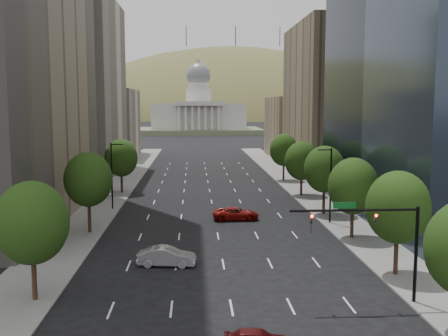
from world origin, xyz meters
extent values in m
cube|color=slate|center=(-15.50, 60.00, 0.07)|extent=(6.00, 200.00, 0.15)
cube|color=slate|center=(15.50, 60.00, 0.07)|extent=(6.00, 200.00, 0.15)
cube|color=beige|center=(-25.00, 103.00, 17.50)|extent=(14.00, 30.00, 35.00)
cube|color=beige|center=(-25.00, 136.00, 9.00)|extent=(14.00, 26.00, 18.00)
cube|color=#8C7759|center=(25.00, 100.00, 15.00)|extent=(14.00, 30.00, 30.00)
cube|color=#8C7759|center=(25.00, 133.00, 8.00)|extent=(14.00, 26.00, 16.00)
cylinder|color=#382316|center=(14.00, 36.00, 2.00)|extent=(0.36, 0.36, 4.00)
ellipsoid|color=#18320D|center=(14.00, 36.00, 5.76)|extent=(5.20, 5.20, 5.98)
cylinder|color=#382316|center=(14.00, 48.00, 1.95)|extent=(0.36, 0.36, 3.90)
ellipsoid|color=#18320D|center=(14.00, 48.00, 5.62)|extent=(5.20, 5.20, 5.98)
cylinder|color=#382316|center=(14.00, 60.00, 2.05)|extent=(0.36, 0.36, 4.10)
ellipsoid|color=#18320D|center=(14.00, 60.00, 5.90)|extent=(5.20, 5.20, 5.98)
cylinder|color=#382316|center=(14.00, 74.00, 1.90)|extent=(0.36, 0.36, 3.80)
ellipsoid|color=#18320D|center=(14.00, 74.00, 5.47)|extent=(5.20, 5.20, 5.98)
cylinder|color=#382316|center=(14.00, 90.00, 2.00)|extent=(0.36, 0.36, 4.00)
ellipsoid|color=#18320D|center=(14.00, 90.00, 5.76)|extent=(5.20, 5.20, 5.98)
cylinder|color=#382316|center=(-14.00, 32.00, 2.00)|extent=(0.36, 0.36, 4.00)
ellipsoid|color=#18320D|center=(-14.00, 32.00, 5.76)|extent=(5.20, 5.20, 5.98)
cylinder|color=#382316|center=(-14.00, 52.00, 2.08)|extent=(0.36, 0.36, 4.15)
ellipsoid|color=#18320D|center=(-14.00, 52.00, 5.98)|extent=(5.20, 5.20, 5.98)
cylinder|color=#382316|center=(-14.00, 78.00, 1.98)|extent=(0.36, 0.36, 3.95)
ellipsoid|color=#18320D|center=(-14.00, 78.00, 5.69)|extent=(5.20, 5.20, 5.98)
cylinder|color=black|center=(13.50, 55.00, 4.50)|extent=(0.20, 0.20, 9.00)
cylinder|color=black|center=(12.70, 55.00, 8.80)|extent=(1.60, 0.14, 0.14)
cylinder|color=black|center=(-13.50, 65.00, 4.50)|extent=(0.20, 0.20, 9.00)
cylinder|color=black|center=(-12.70, 65.00, 8.80)|extent=(1.60, 0.14, 0.14)
cylinder|color=black|center=(13.00, 30.00, 3.50)|extent=(0.24, 0.24, 7.00)
cylinder|color=black|center=(8.50, 30.00, 6.80)|extent=(9.00, 0.18, 0.18)
imported|color=black|center=(10.00, 30.00, 6.25)|extent=(0.18, 0.22, 1.10)
imported|color=black|center=(5.50, 30.00, 6.25)|extent=(0.18, 0.22, 1.10)
sphere|color=#FF0C07|center=(10.00, 29.82, 6.45)|extent=(0.20, 0.20, 0.20)
sphere|color=#FF0C07|center=(5.50, 29.82, 6.45)|extent=(0.20, 0.20, 0.20)
cube|color=#0C591E|center=(7.80, 30.00, 7.15)|extent=(1.60, 0.06, 0.45)
cube|color=#596647|center=(0.00, 250.00, 1.25)|extent=(60.00, 40.00, 2.50)
cube|color=silver|center=(0.00, 250.00, 8.50)|extent=(44.00, 26.00, 12.00)
cube|color=silver|center=(0.00, 236.00, 14.50)|extent=(22.00, 4.00, 2.00)
cylinder|color=silver|center=(0.00, 250.00, 18.00)|extent=(12.00, 12.00, 7.00)
cylinder|color=silver|center=(0.00, 250.00, 23.00)|extent=(9.60, 9.60, 3.00)
sphere|color=slate|center=(0.00, 250.00, 28.10)|extent=(11.60, 11.60, 11.60)
cylinder|color=silver|center=(0.00, 250.00, 33.95)|extent=(1.80, 1.80, 2.50)
ellipsoid|color=olive|center=(-140.00, 560.00, -33.25)|extent=(380.00, 342.00, 190.00)
ellipsoid|color=olive|center=(40.00, 600.00, -42.00)|extent=(440.00, 396.00, 240.00)
ellipsoid|color=olive|center=(210.00, 640.00, -35.00)|extent=(360.00, 324.00, 200.00)
cylinder|color=black|center=(-10.00, 590.00, 90.00)|extent=(0.80, 0.80, 22.00)
cylinder|color=black|center=(45.00, 590.00, 90.00)|extent=(0.80, 0.80, 22.00)
cylinder|color=black|center=(95.00, 590.00, 90.00)|extent=(0.80, 0.80, 22.00)
imported|color=#9E9EA4|center=(-4.96, 39.81, 0.84)|extent=(5.27, 2.35, 1.68)
imported|color=maroon|center=(2.55, 57.77, 0.78)|extent=(5.75, 2.85, 1.57)
camera|label=1|loc=(-2.55, -4.84, 14.05)|focal=41.93mm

